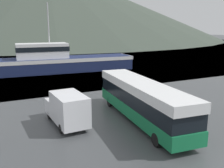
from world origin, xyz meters
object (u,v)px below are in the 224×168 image
(tour_bus, at_px, (141,99))
(storage_bin, at_px, (180,101))
(delivery_van, at_px, (67,108))
(fishing_boat, at_px, (55,61))

(tour_bus, relative_size, storage_bin, 10.67)
(delivery_van, distance_m, fishing_boat, 25.00)
(tour_bus, xyz_separation_m, delivery_van, (-5.67, 1.76, -0.47))
(delivery_van, distance_m, storage_bin, 10.95)
(tour_bus, height_order, delivery_van, tour_bus)
(delivery_van, bearing_deg, tour_bus, -19.42)
(delivery_van, relative_size, storage_bin, 4.42)
(tour_bus, xyz_separation_m, fishing_boat, (-0.55, 26.23, 0.03))
(tour_bus, xyz_separation_m, storage_bin, (5.25, 1.32, -1.21))
(fishing_boat, height_order, storage_bin, fishing_boat)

